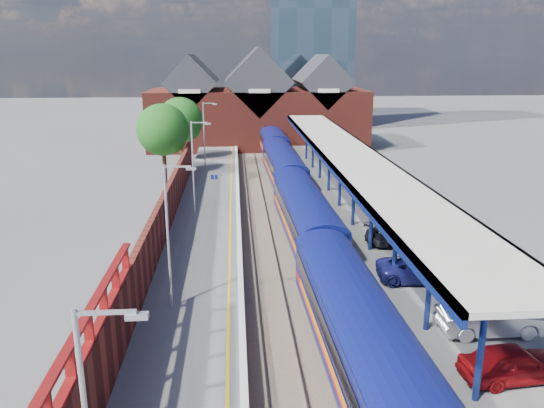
{
  "coord_description": "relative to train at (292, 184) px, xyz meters",
  "views": [
    {
      "loc": [
        -3.31,
        -17.59,
        12.77
      ],
      "look_at": [
        -0.78,
        18.21,
        2.6
      ],
      "focal_mm": 35.0,
      "sensor_mm": 36.0,
      "label": 1
    }
  ],
  "objects": [
    {
      "name": "train",
      "position": [
        0.0,
        0.0,
        0.0
      ],
      "size": [
        3.2,
        65.96,
        3.45
      ],
      "color": "navy",
      "rests_on": "ground"
    },
    {
      "name": "left_platform",
      "position": [
        -6.99,
        -6.1,
        -1.62
      ],
      "size": [
        5.0,
        76.0,
        1.0
      ],
      "primitive_type": "cube",
      "color": "#565659",
      "rests_on": "ground"
    },
    {
      "name": "canopy",
      "position": [
        3.99,
        -4.15,
        3.13
      ],
      "size": [
        4.5,
        52.0,
        4.48
      ],
      "color": "#0E1B55",
      "rests_on": "right_platform"
    },
    {
      "name": "parked_car_dark",
      "position": [
        5.78,
        -11.9,
        -0.42
      ],
      "size": [
        5.2,
        3.66,
        1.4
      ],
      "primitive_type": "imported",
      "rotation": [
        0.0,
        0.0,
        1.97
      ],
      "color": "black",
      "rests_on": "right_platform"
    },
    {
      "name": "coping_left",
      "position": [
        -4.64,
        -6.1,
        -1.1
      ],
      "size": [
        0.3,
        76.0,
        0.05
      ],
      "primitive_type": "cube",
      "color": "silver",
      "rests_on": "left_platform"
    },
    {
      "name": "lamp_post_b",
      "position": [
        -7.86,
        -20.1,
        2.87
      ],
      "size": [
        1.48,
        0.18,
        7.0
      ],
      "color": "#A5A8AA",
      "rests_on": "left_platform"
    },
    {
      "name": "tree_near",
      "position": [
        -11.84,
        9.81,
        3.23
      ],
      "size": [
        5.2,
        5.2,
        8.1
      ],
      "color": "#382314",
      "rests_on": "ground"
    },
    {
      "name": "station_building",
      "position": [
        -1.49,
        31.9,
        3.33
      ],
      "size": [
        30.0,
        12.12,
        13.78
      ],
      "color": "maroon",
      "rests_on": "ground"
    },
    {
      "name": "ballast_bed",
      "position": [
        -1.49,
        -6.1,
        -2.09
      ],
      "size": [
        6.0,
        76.0,
        0.06
      ],
      "primitive_type": "cube",
      "color": "#473D33",
      "rests_on": "ground"
    },
    {
      "name": "rails",
      "position": [
        -1.49,
        -6.1,
        -2.0
      ],
      "size": [
        4.51,
        76.0,
        0.14
      ],
      "color": "slate",
      "rests_on": "ground"
    },
    {
      "name": "brick_wall",
      "position": [
        -9.59,
        -12.56,
        0.33
      ],
      "size": [
        0.35,
        50.0,
        3.86
      ],
      "color": "maroon",
      "rests_on": "left_platform"
    },
    {
      "name": "tree_far",
      "position": [
        -10.84,
        17.81,
        3.23
      ],
      "size": [
        5.2,
        5.2,
        8.1
      ],
      "color": "#382314",
      "rests_on": "ground"
    },
    {
      "name": "parked_car_silver",
      "position": [
        6.17,
        -23.64,
        -0.37
      ],
      "size": [
        4.6,
        1.62,
        1.51
      ],
      "primitive_type": "imported",
      "rotation": [
        0.0,
        0.0,
        1.57
      ],
      "color": "#BBBBC0",
      "rests_on": "right_platform"
    },
    {
      "name": "parked_car_red",
      "position": [
        5.42,
        -26.98,
        -0.43
      ],
      "size": [
        4.18,
        2.02,
        1.37
      ],
      "primitive_type": "imported",
      "rotation": [
        0.0,
        0.0,
        1.67
      ],
      "color": "maroon",
      "rests_on": "right_platform"
    },
    {
      "name": "platform_sign",
      "position": [
        -6.49,
        -2.1,
        0.57
      ],
      "size": [
        0.55,
        0.08,
        2.5
      ],
      "color": "#A5A8AA",
      "rests_on": "left_platform"
    },
    {
      "name": "coping_right",
      "position": [
        1.66,
        -6.1,
        -1.1
      ],
      "size": [
        0.3,
        76.0,
        0.05
      ],
      "primitive_type": "cube",
      "color": "silver",
      "rests_on": "right_platform"
    },
    {
      "name": "parked_car_blue",
      "position": [
        5.0,
        -17.95,
        -0.47
      ],
      "size": [
        4.85,
        2.59,
        1.3
      ],
      "primitive_type": "imported",
      "rotation": [
        0.0,
        0.0,
        1.47
      ],
      "color": "navy",
      "rests_on": "right_platform"
    },
    {
      "name": "lamp_post_d",
      "position": [
        -7.86,
        11.9,
        2.87
      ],
      "size": [
        1.48,
        0.18,
        7.0
      ],
      "color": "#A5A8AA",
      "rests_on": "left_platform"
    },
    {
      "name": "right_platform",
      "position": [
        4.51,
        -6.1,
        -1.62
      ],
      "size": [
        6.0,
        76.0,
        1.0
      ],
      "primitive_type": "cube",
      "color": "#565659",
      "rests_on": "ground"
    },
    {
      "name": "ground",
      "position": [
        -1.49,
        3.9,
        -2.12
      ],
      "size": [
        240.0,
        240.0,
        0.0
      ],
      "primitive_type": "plane",
      "color": "#5B5B5E",
      "rests_on": "ground"
    },
    {
      "name": "yellow_line",
      "position": [
        -5.24,
        -6.1,
        -1.12
      ],
      "size": [
        0.14,
        76.0,
        0.01
      ],
      "primitive_type": "cube",
      "color": "yellow",
      "rests_on": "left_platform"
    },
    {
      "name": "lamp_post_c",
      "position": [
        -7.86,
        -4.1,
        2.87
      ],
      "size": [
        1.48,
        0.18,
        7.0
      ],
      "color": "#A5A8AA",
      "rests_on": "left_platform"
    },
    {
      "name": "glass_tower",
      "position": [
        8.51,
        53.9,
        18.08
      ],
      "size": [
        14.2,
        14.2,
        40.3
      ],
      "color": "#466478",
      "rests_on": "ground"
    }
  ]
}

